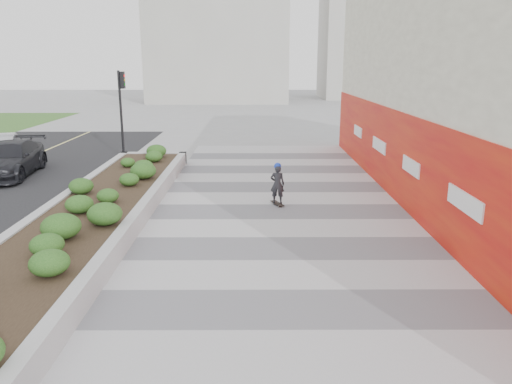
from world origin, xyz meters
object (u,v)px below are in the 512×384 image
Objects in this scene: skateboarder at (277,184)px; car_dark at (10,159)px; planter at (94,210)px; traffic_signal_near at (122,101)px.

car_dark is at bearing 135.51° from skateboarder.
planter is 10.90m from traffic_signal_near.
skateboarder is (5.42, 1.96, 0.31)m from planter.
skateboarder reaches higher than planter.
planter is 4.29× the size of traffic_signal_near.
car_dark is (-5.45, 6.42, 0.28)m from planter.
traffic_signal_near reaches higher than car_dark.
planter is 3.71× the size of car_dark.
traffic_signal_near is 0.87× the size of car_dark.
traffic_signal_near is 11.32m from skateboarder.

